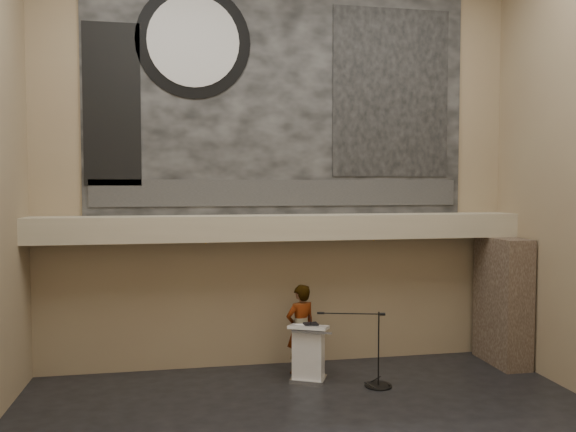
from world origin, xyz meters
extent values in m
cube|color=#8F785B|center=(0.00, 4.00, 4.25)|extent=(10.00, 0.02, 8.50)
cube|color=#8F785B|center=(0.00, -4.00, 4.25)|extent=(10.00, 0.02, 8.50)
cube|color=tan|center=(0.00, 3.60, 2.95)|extent=(10.00, 0.80, 0.50)
cylinder|color=#B2893D|center=(-1.60, 3.55, 2.67)|extent=(0.04, 0.04, 0.06)
cylinder|color=#B2893D|center=(1.90, 3.55, 2.67)|extent=(0.04, 0.04, 0.06)
cube|color=black|center=(0.00, 3.97, 5.70)|extent=(8.00, 0.05, 5.00)
cube|color=#2D2D2D|center=(0.00, 3.93, 3.65)|extent=(7.76, 0.02, 0.55)
cylinder|color=black|center=(-1.80, 3.93, 6.70)|extent=(2.30, 0.02, 2.30)
cylinder|color=silver|center=(-1.80, 3.91, 6.70)|extent=(1.84, 0.02, 1.84)
cube|color=black|center=(2.40, 3.93, 5.80)|extent=(2.60, 0.02, 3.60)
cube|color=black|center=(-3.40, 3.93, 5.40)|extent=(1.10, 0.02, 3.20)
cube|color=#423329|center=(4.65, 3.15, 1.35)|extent=(0.60, 1.40, 2.70)
cube|color=silver|center=(0.33, 2.79, 0.04)|extent=(0.80, 0.72, 0.08)
cube|color=white|center=(0.33, 2.79, 0.56)|extent=(0.69, 0.60, 0.96)
cube|color=white|center=(0.33, 2.77, 1.07)|extent=(0.88, 0.77, 0.13)
cube|color=black|center=(0.38, 2.81, 1.12)|extent=(0.27, 0.22, 0.04)
cube|color=white|center=(0.18, 2.76, 1.10)|extent=(0.31, 0.36, 0.00)
imported|color=silver|center=(0.28, 3.29, 0.91)|extent=(0.77, 0.64, 1.81)
cylinder|color=black|center=(1.57, 2.28, 0.01)|extent=(0.52, 0.52, 0.02)
cylinder|color=black|center=(1.57, 2.28, 0.71)|extent=(0.03, 0.03, 1.43)
cylinder|color=black|center=(1.04, 2.42, 1.38)|extent=(1.18, 0.33, 0.02)
camera|label=1|loc=(-2.01, -7.67, 3.78)|focal=35.00mm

